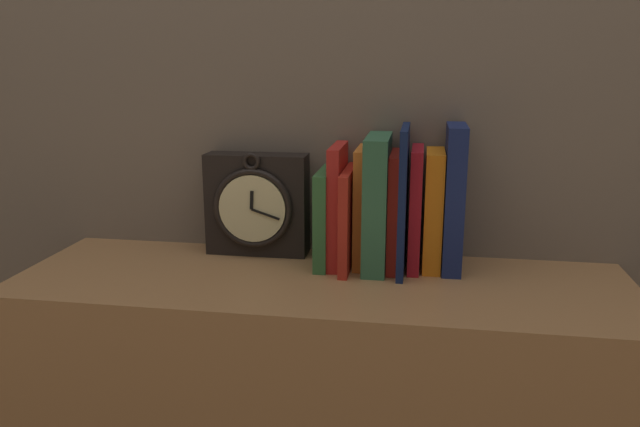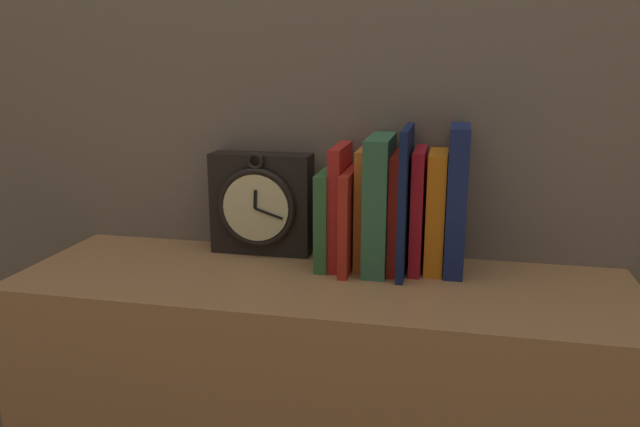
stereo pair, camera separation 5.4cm
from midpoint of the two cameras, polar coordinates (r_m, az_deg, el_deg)
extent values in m
cube|color=#756656|center=(1.20, 3.43, 18.79)|extent=(6.00, 0.05, 2.60)
cube|color=black|center=(1.20, -4.06, 0.92)|extent=(0.19, 0.06, 0.19)
torus|color=black|center=(1.17, -4.54, 0.54)|extent=(0.15, 0.01, 0.15)
cylinder|color=beige|center=(1.16, -4.58, 0.50)|extent=(0.13, 0.01, 0.13)
cube|color=black|center=(1.16, -4.62, 1.29)|extent=(0.01, 0.00, 0.03)
cube|color=black|center=(1.15, -3.38, -0.02)|extent=(0.05, 0.00, 0.02)
torus|color=black|center=(1.15, -4.63, 4.80)|extent=(0.03, 0.01, 0.03)
cube|color=#326735|center=(1.13, 2.07, -0.35)|extent=(0.02, 0.14, 0.17)
cube|color=red|center=(1.13, 3.21, 0.72)|extent=(0.02, 0.13, 0.22)
cube|color=#B2271A|center=(1.12, 4.16, -0.49)|extent=(0.02, 0.16, 0.18)
cube|color=orange|center=(1.13, 5.36, 0.58)|extent=(0.02, 0.12, 0.21)
cube|color=#326746|center=(1.11, 6.83, 0.91)|extent=(0.04, 0.15, 0.24)
cube|color=red|center=(1.12, 8.39, 0.17)|extent=(0.02, 0.13, 0.21)
cube|color=#111F48|center=(1.10, 9.20, 1.18)|extent=(0.01, 0.16, 0.25)
cube|color=#AD1522|center=(1.12, 10.34, 0.35)|extent=(0.02, 0.13, 0.22)
cube|color=orange|center=(1.12, 11.94, 0.20)|extent=(0.03, 0.12, 0.21)
cube|color=navy|center=(1.11, 13.76, 1.21)|extent=(0.03, 0.12, 0.26)
camera|label=1|loc=(0.03, -88.52, 0.37)|focal=35.00mm
camera|label=2|loc=(0.03, 91.48, -0.37)|focal=35.00mm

